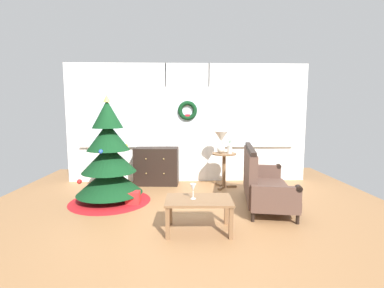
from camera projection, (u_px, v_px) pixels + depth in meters
ground_plane at (190, 216)px, 4.00m from camera, size 6.76×6.76×0.00m
back_wall_with_door at (187, 123)px, 5.91m from camera, size 5.20×0.19×2.55m
christmas_tree at (109, 165)px, 4.58m from camera, size 1.36×1.36×1.80m
dresser_cabinet at (157, 166)px, 5.71m from camera, size 0.92×0.48×0.78m
settee_sofa at (261, 182)px, 4.45m from camera, size 0.95×1.69×0.96m
side_table at (224, 163)px, 5.45m from camera, size 0.50×0.48×0.70m
table_lamp at (221, 139)px, 5.43m from camera, size 0.28×0.28×0.44m
flower_vase at (230, 148)px, 5.36m from camera, size 0.11×0.10×0.35m
coffee_table at (199, 204)px, 3.44m from camera, size 0.85×0.54×0.42m
wine_glass at (193, 188)px, 3.43m from camera, size 0.08×0.08×0.20m
gift_box at (133, 198)px, 4.47m from camera, size 0.22×0.20×0.22m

